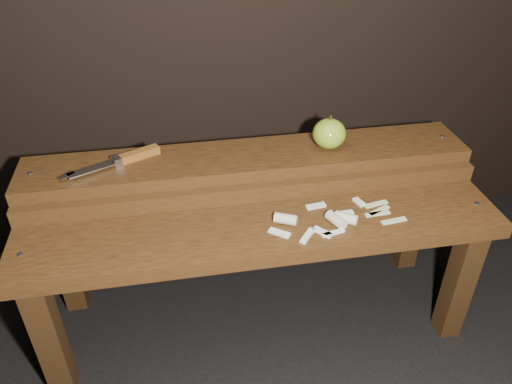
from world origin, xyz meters
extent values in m
plane|color=black|center=(0.00, 0.00, 0.00)|extent=(60.00, 60.00, 0.00)
cube|color=black|center=(-0.54, -0.10, 0.19)|extent=(0.06, 0.06, 0.38)
cube|color=black|center=(0.54, -0.10, 0.19)|extent=(0.06, 0.06, 0.38)
cube|color=#3B220E|center=(0.00, -0.05, 0.40)|extent=(1.20, 0.20, 0.04)
cylinder|color=slate|center=(-0.56, -0.05, 0.42)|extent=(0.01, 0.01, 0.00)
cylinder|color=slate|center=(0.56, -0.05, 0.42)|extent=(0.01, 0.01, 0.00)
cube|color=black|center=(-0.54, 0.20, 0.23)|extent=(0.06, 0.06, 0.46)
cube|color=black|center=(0.54, 0.20, 0.23)|extent=(0.06, 0.06, 0.46)
cube|color=#3B220E|center=(0.00, 0.07, 0.44)|extent=(1.20, 0.02, 0.05)
cube|color=#3B220E|center=(0.00, 0.17, 0.48)|extent=(1.20, 0.18, 0.04)
cylinder|color=slate|center=(-0.56, 0.17, 0.50)|extent=(0.01, 0.01, 0.00)
cylinder|color=slate|center=(0.56, 0.17, 0.50)|extent=(0.01, 0.01, 0.00)
ellipsoid|color=olive|center=(0.22, 0.17, 0.54)|extent=(0.09, 0.09, 0.08)
cylinder|color=#382314|center=(0.22, 0.17, 0.59)|extent=(0.01, 0.01, 0.01)
cube|color=brown|center=(-0.29, 0.20, 0.51)|extent=(0.11, 0.07, 0.02)
cube|color=silver|center=(-0.34, 0.17, 0.51)|extent=(0.03, 0.03, 0.02)
cube|color=silver|center=(-0.41, 0.15, 0.51)|extent=(0.12, 0.07, 0.00)
cube|color=silver|center=(-0.46, 0.13, 0.51)|extent=(0.04, 0.04, 0.00)
cube|color=beige|center=(0.15, 0.01, 0.42)|extent=(0.05, 0.02, 0.01)
cube|color=beige|center=(0.16, -0.10, 0.42)|extent=(0.06, 0.02, 0.01)
cube|color=beige|center=(0.26, 0.01, 0.42)|extent=(0.03, 0.04, 0.01)
cube|color=beige|center=(0.09, -0.10, 0.42)|extent=(0.05, 0.05, 0.01)
cube|color=beige|center=(0.03, -0.08, 0.42)|extent=(0.05, 0.05, 0.01)
cube|color=beige|center=(0.13, -0.10, 0.42)|extent=(0.05, 0.05, 0.01)
cube|color=beige|center=(0.20, -0.03, 0.42)|extent=(0.05, 0.02, 0.01)
cylinder|color=#C9BB8C|center=(0.05, -0.04, 0.43)|extent=(0.06, 0.05, 0.03)
cylinder|color=#C9BB8C|center=(0.20, -0.07, 0.43)|extent=(0.06, 0.05, 0.03)
cylinder|color=#C9BB8C|center=(0.17, -0.07, 0.43)|extent=(0.05, 0.06, 0.03)
cube|color=#BCC988|center=(0.30, -0.01, 0.42)|extent=(0.07, 0.03, 0.00)
cube|color=#BCC988|center=(0.30, -0.04, 0.42)|extent=(0.06, 0.04, 0.00)
cube|color=#BCC988|center=(0.32, -0.08, 0.42)|extent=(0.07, 0.02, 0.00)
cube|color=#BCC988|center=(0.29, -0.05, 0.42)|extent=(0.07, 0.02, 0.00)
camera|label=1|loc=(-0.19, -0.98, 1.17)|focal=35.00mm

